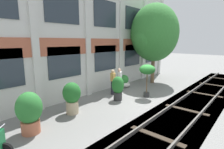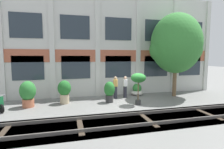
{
  "view_description": "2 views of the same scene",
  "coord_description": "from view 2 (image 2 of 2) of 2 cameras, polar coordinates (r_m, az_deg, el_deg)",
  "views": [
    {
      "loc": [
        -8.82,
        -5.33,
        3.4
      ],
      "look_at": [
        -0.78,
        1.6,
        1.36
      ],
      "focal_mm": 28.0,
      "sensor_mm": 36.0,
      "label": 1
    },
    {
      "loc": [
        -3.84,
        -10.33,
        3.06
      ],
      "look_at": [
        -0.74,
        1.93,
        1.74
      ],
      "focal_mm": 28.0,
      "sensor_mm": 36.0,
      "label": 2
    }
  ],
  "objects": [
    {
      "name": "resident_watching_tracks",
      "position": [
        13.0,
        4.32,
        -3.85
      ],
      "size": [
        0.37,
        0.43,
        1.59
      ],
      "rotation": [
        0.0,
        0.0,
        -0.7
      ],
      "color": "#282833",
      "rests_on": "ground"
    },
    {
      "name": "potted_plant_ribbed_drum",
      "position": [
        11.76,
        -15.28,
        -5.03
      ],
      "size": [
        0.84,
        0.84,
        1.52
      ],
      "color": "tan",
      "rests_on": "ground"
    },
    {
      "name": "ground_plane",
      "position": [
        11.43,
        6.08,
        -9.59
      ],
      "size": [
        80.0,
        80.0,
        0.0
      ],
      "primitive_type": "plane",
      "color": "slate"
    },
    {
      "name": "resident_by_doorway",
      "position": [
        12.7,
        1.13,
        -3.99
      ],
      "size": [
        0.39,
        0.42,
        1.61
      ],
      "rotation": [
        0.0,
        0.0,
        -0.74
      ],
      "color": "#282833",
      "rests_on": "ground"
    },
    {
      "name": "potted_plant_glazed_jar",
      "position": [
        11.64,
        -0.83,
        -5.35
      ],
      "size": [
        0.71,
        0.71,
        1.4
      ],
      "color": "#333333",
      "rests_on": "ground"
    },
    {
      "name": "apartment_facade",
      "position": [
        13.98,
        1.82,
        9.4
      ],
      "size": [
        16.7,
        0.64,
        7.83
      ],
      "color": "silver",
      "rests_on": "ground"
    },
    {
      "name": "potted_plant_stone_basin",
      "position": [
        11.7,
        -25.79,
        -5.44
      ],
      "size": [
        0.93,
        0.93,
        1.59
      ],
      "color": "#B76647",
      "rests_on": "ground"
    },
    {
      "name": "potted_plant_wide_bowl",
      "position": [
        13.89,
        8.16,
        -5.16
      ],
      "size": [
        0.91,
        0.91,
        0.93
      ],
      "color": "beige",
      "rests_on": "ground"
    },
    {
      "name": "broadleaf_tree",
      "position": [
        14.13,
        20.11,
        9.1
      ],
      "size": [
        3.91,
        3.73,
        6.27
      ],
      "color": "brown",
      "rests_on": "ground"
    },
    {
      "name": "rail_tracks",
      "position": [
        9.06,
        12.35,
        -14.81
      ],
      "size": [
        24.34,
        2.8,
        0.43
      ],
      "color": "#5B5449",
      "rests_on": "ground"
    },
    {
      "name": "potted_plant_low_pan",
      "position": [
        11.12,
        8.6,
        -1.63
      ],
      "size": [
        0.95,
        0.95,
        2.01
      ],
      "color": "#333333",
      "rests_on": "ground"
    }
  ]
}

